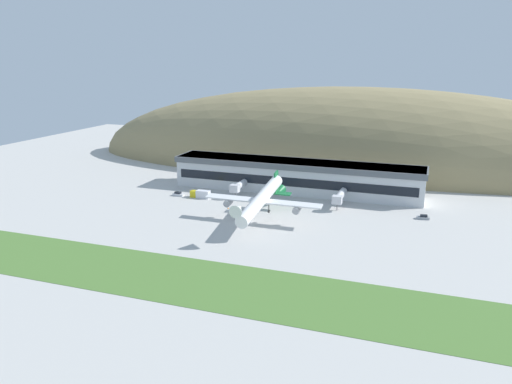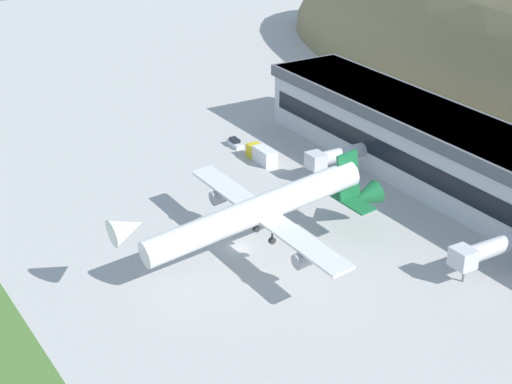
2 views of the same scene
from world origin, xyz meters
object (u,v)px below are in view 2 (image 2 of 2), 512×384
(terminal_building, at_px, (469,160))
(jetway_1, at_px, (489,249))
(cargo_airplane, at_px, (260,211))
(service_car_0, at_px, (235,143))
(traffic_cone_0, at_px, (279,191))
(traffic_cone_1, at_px, (261,202))
(jetway_0, at_px, (333,157))
(fuel_truck, at_px, (262,154))

(terminal_building, bearing_deg, jetway_1, -37.12)
(jetway_1, distance_m, cargo_airplane, 33.35)
(service_car_0, bearing_deg, terminal_building, 27.72)
(terminal_building, xyz_separation_m, service_car_0, (-41.53, -21.83, -6.42))
(terminal_building, distance_m, traffic_cone_0, 32.73)
(traffic_cone_0, xyz_separation_m, traffic_cone_1, (2.08, -5.14, 0.00))
(traffic_cone_1, bearing_deg, jetway_0, 99.24)
(traffic_cone_1, bearing_deg, traffic_cone_0, 112.04)
(cargo_airplane, distance_m, traffic_cone_1, 20.39)
(fuel_truck, xyz_separation_m, traffic_cone_0, (13.57, -4.68, -1.14))
(terminal_building, relative_size, traffic_cone_0, 173.13)
(cargo_airplane, relative_size, service_car_0, 9.75)
(jetway_0, bearing_deg, terminal_building, 36.53)
(fuel_truck, relative_size, traffic_cone_1, 13.53)
(jetway_0, bearing_deg, fuel_truck, -150.80)
(terminal_building, xyz_separation_m, jetway_0, (-19.22, -14.24, -3.07))
(cargo_airplane, distance_m, traffic_cone_0, 24.83)
(traffic_cone_1, bearing_deg, terminal_building, 62.24)
(terminal_building, bearing_deg, service_car_0, -152.28)
(service_car_0, xyz_separation_m, fuel_truck, (9.44, 0.39, 0.78))
(fuel_truck, bearing_deg, jetway_0, 29.20)
(fuel_truck, xyz_separation_m, traffic_cone_1, (15.65, -9.82, -1.14))
(jetway_1, bearing_deg, traffic_cone_1, -157.14)
(jetway_0, xyz_separation_m, jetway_1, (39.85, -1.38, 0.00))
(jetway_0, distance_m, fuel_truck, 14.98)
(cargo_airplane, relative_size, fuel_truck, 5.78)
(service_car_0, distance_m, fuel_truck, 9.48)
(terminal_building, bearing_deg, jetway_0, -143.47)
(jetway_1, bearing_deg, service_car_0, -174.29)
(cargo_airplane, bearing_deg, fuel_truck, 148.00)
(terminal_building, relative_size, cargo_airplane, 2.21)
(traffic_cone_0, bearing_deg, traffic_cone_1, -67.96)
(jetway_1, height_order, cargo_airplane, cargo_airplane)
(service_car_0, height_order, traffic_cone_1, service_car_0)
(jetway_1, xyz_separation_m, traffic_cone_0, (-39.16, -10.50, -3.71))
(terminal_building, xyz_separation_m, jetway_1, (20.63, -15.62, -3.07))
(jetway_0, distance_m, jetway_1, 39.87)
(cargo_airplane, xyz_separation_m, fuel_truck, (-31.77, 19.85, -6.30))
(jetway_1, distance_m, service_car_0, 62.57)
(fuel_truck, distance_m, traffic_cone_1, 18.51)
(jetway_1, height_order, fuel_truck, jetway_1)
(jetway_1, bearing_deg, traffic_cone_0, -164.99)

